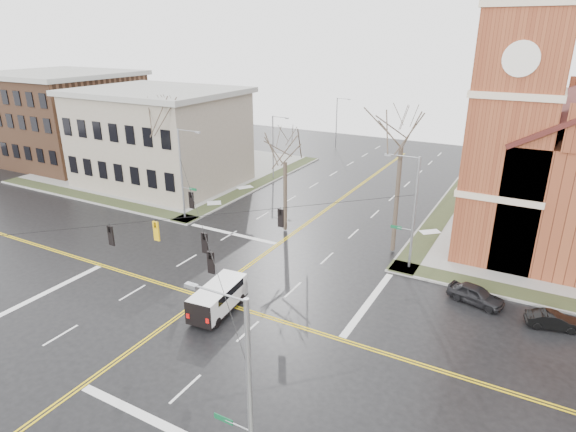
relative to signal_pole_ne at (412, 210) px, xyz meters
The scene contains 18 objects.
ground 16.88m from the signal_pole_ne, 134.55° to the right, with size 120.00×120.00×0.00m, color black.
sidewalks 16.86m from the signal_pole_ne, 134.55° to the right, with size 80.00×80.00×0.17m.
road_markings 16.88m from the signal_pole_ne, 134.55° to the right, with size 100.00×100.00×0.01m.
civic_building_a 34.39m from the signal_pole_ne, 165.69° to the left, with size 18.00×14.00×11.00m, color gray.
civic_building_b 54.36m from the signal_pole_ne, 168.86° to the left, with size 18.00×16.00×12.00m, color brown.
signal_pole_ne is the anchor object (origin of this frame).
signal_pole_nw 22.64m from the signal_pole_ne, behind, with size 2.75×0.22×9.00m.
signal_pole_se 23.00m from the signal_pole_ne, 90.00° to the right, with size 2.75×0.22×9.00m.
span_wires 16.19m from the signal_pole_ne, 134.55° to the right, with size 23.02×23.02×0.03m.
traffic_signals 16.63m from the signal_pole_ne, 132.94° to the right, with size 8.21×8.26×1.30m.
streetlight_north_a 27.48m from the signal_pole_ne, 143.10° to the left, with size 2.30×0.20×8.00m.
streetlight_north_b 42.61m from the signal_pole_ne, 121.05° to the left, with size 2.30×0.20×8.00m.
cargo_van 15.92m from the signal_pole_ne, 127.21° to the right, with size 2.40×5.12×1.88m.
parked_car_a 7.71m from the signal_pole_ne, 27.71° to the right, with size 1.54×3.83×1.30m, color black.
parked_car_b 12.00m from the signal_pole_ne, 19.88° to the right, with size 1.15×3.29×1.08m, color black.
tree_nw_far 26.65m from the signal_pole_ne, behind, with size 4.00×4.00×12.37m.
tree_nw_near 12.66m from the signal_pole_ne, behind, with size 4.00×4.00×9.81m.
tree_ne 5.69m from the signal_pole_ne, 128.44° to the left, with size 4.00×4.00×13.46m.
Camera 1 is at (19.65, -23.34, 17.63)m, focal length 30.00 mm.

